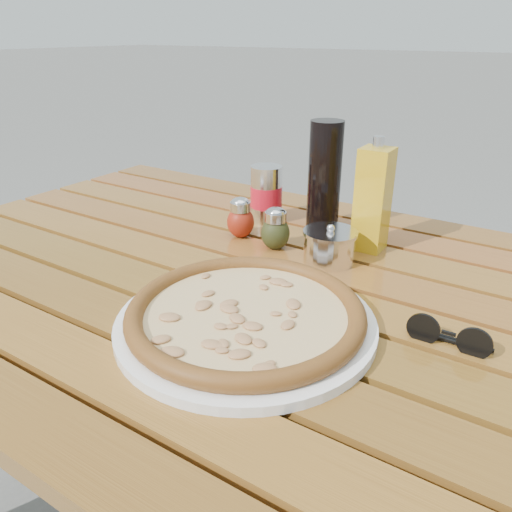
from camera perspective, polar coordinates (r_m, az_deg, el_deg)
The scene contains 10 objects.
table at distance 0.87m, azimuth -0.71°, elevation -6.78°, with size 1.40×0.90×0.75m.
plate at distance 0.70m, azimuth -1.17°, elevation -7.59°, with size 0.36×0.36×0.01m, color white.
pizza at distance 0.69m, azimuth -1.18°, elevation -6.49°, with size 0.34×0.34×0.03m.
pepper_shaker at distance 0.99m, azimuth -1.78°, elevation 4.33°, with size 0.06×0.06×0.08m.
oregano_shaker at distance 0.93m, azimuth 2.23°, elevation 3.08°, with size 0.07×0.07×0.08m.
dark_bottle at distance 1.02m, azimuth 7.83°, elevation 8.96°, with size 0.07×0.07×0.22m, color black.
soda_can at distance 1.06m, azimuth 1.18°, elevation 7.03°, with size 0.09×0.09×0.12m.
olive_oil_cruet at distance 0.94m, azimuth 13.21°, elevation 6.33°, with size 0.06×0.06×0.21m.
parmesan_tin at distance 0.89m, azimuth 8.41°, elevation 1.15°, with size 0.10×0.10×0.07m.
sunglasses at distance 0.70m, azimuth 21.14°, elevation -8.58°, with size 0.11×0.02×0.04m.
Camera 1 is at (0.41, -0.62, 1.13)m, focal length 35.00 mm.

